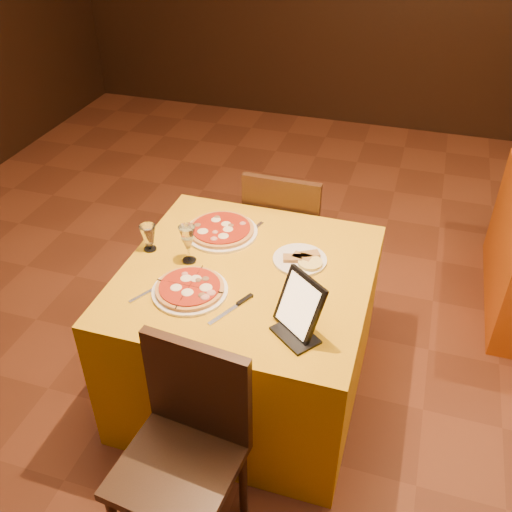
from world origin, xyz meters
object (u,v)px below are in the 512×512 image
(chair_main_far, at_px, (288,234))
(pizza_near, at_px, (190,289))
(pizza_far, at_px, (221,231))
(water_glass, at_px, (149,238))
(chair_main_near, at_px, (177,468))
(main_table, at_px, (247,333))
(tablet, at_px, (300,305))
(wine_glass, at_px, (188,244))

(chair_main_far, bearing_deg, pizza_near, 80.09)
(pizza_far, distance_m, water_glass, 0.36)
(chair_main_near, relative_size, chair_main_far, 1.00)
(main_table, xyz_separation_m, chair_main_near, (0.00, -0.83, 0.08))
(water_glass, xyz_separation_m, tablet, (0.79, -0.31, 0.06))
(chair_main_near, height_order, chair_main_far, same)
(pizza_far, height_order, wine_glass, wine_glass)
(main_table, relative_size, water_glass, 8.46)
(main_table, height_order, tablet, tablet)
(pizza_near, distance_m, pizza_far, 0.47)
(main_table, distance_m, chair_main_near, 0.84)
(pizza_far, relative_size, tablet, 1.46)
(chair_main_far, height_order, pizza_far, chair_main_far)
(chair_main_far, distance_m, water_glass, 0.97)
(chair_main_far, relative_size, pizza_near, 2.80)
(main_table, xyz_separation_m, pizza_far, (-0.21, 0.26, 0.39))
(pizza_far, xyz_separation_m, water_glass, (-0.27, -0.23, 0.05))
(water_glass, bearing_deg, main_table, -3.25)
(pizza_far, bearing_deg, water_glass, -140.16)
(tablet, bearing_deg, chair_main_near, -81.63)
(chair_main_far, distance_m, pizza_far, 0.65)
(chair_main_near, bearing_deg, chair_main_far, 95.93)
(pizza_near, bearing_deg, tablet, -8.91)
(pizza_near, xyz_separation_m, water_glass, (-0.30, 0.24, 0.05))
(main_table, height_order, pizza_far, pizza_far)
(water_glass, distance_m, tablet, 0.86)
(pizza_far, bearing_deg, chair_main_near, -78.89)
(main_table, relative_size, pizza_near, 3.38)
(pizza_far, distance_m, tablet, 0.76)
(pizza_near, bearing_deg, water_glass, 141.79)
(main_table, bearing_deg, pizza_near, -131.47)
(chair_main_far, relative_size, pizza_far, 2.55)
(pizza_far, relative_size, water_glass, 2.74)
(wine_glass, relative_size, tablet, 0.78)
(pizza_near, distance_m, tablet, 0.51)
(chair_main_near, distance_m, pizza_near, 0.72)
(main_table, relative_size, pizza_far, 3.08)
(chair_main_near, bearing_deg, tablet, 66.49)
(main_table, xyz_separation_m, water_glass, (-0.49, 0.03, 0.44))
(pizza_far, bearing_deg, main_table, -50.13)
(chair_main_near, distance_m, wine_glass, 0.96)
(pizza_near, height_order, pizza_far, same)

